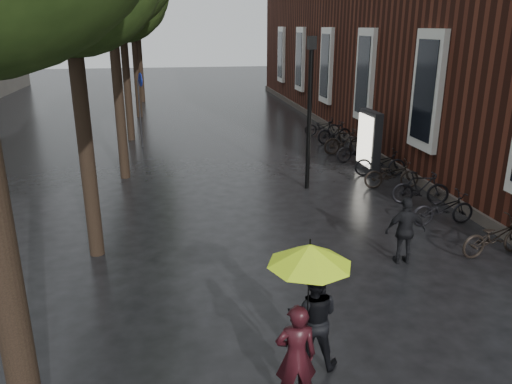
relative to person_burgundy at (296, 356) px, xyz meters
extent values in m
cube|color=#38160F|center=(11.38, 17.83, 5.24)|extent=(10.00, 33.00, 12.00)
cube|color=silver|center=(6.33, 8.83, 2.24)|extent=(0.25, 1.60, 3.60)
cube|color=black|center=(6.23, 8.83, 2.24)|extent=(0.10, 1.20, 3.00)
cube|color=silver|center=(6.33, 13.83, 2.24)|extent=(0.25, 1.60, 3.60)
cube|color=black|center=(6.23, 13.83, 2.24)|extent=(0.10, 1.20, 3.00)
cube|color=silver|center=(6.33, 18.83, 2.24)|extent=(0.25, 1.60, 3.60)
cube|color=black|center=(6.23, 18.83, 2.24)|extent=(0.10, 1.20, 3.00)
cube|color=silver|center=(6.33, 23.83, 2.24)|extent=(0.25, 1.60, 3.60)
cube|color=black|center=(6.23, 23.83, 2.24)|extent=(0.10, 1.20, 3.00)
cube|color=silver|center=(6.33, 28.83, 2.24)|extent=(0.25, 1.60, 3.60)
cube|color=black|center=(6.23, 28.83, 2.24)|extent=(0.10, 1.20, 3.00)
cube|color=#3F3833|center=(6.48, 17.83, -0.61)|extent=(0.40, 33.00, 0.30)
cylinder|color=black|center=(-3.12, -0.67, 1.57)|extent=(0.32, 0.32, 4.68)
cylinder|color=black|center=(-3.22, 5.33, 1.49)|extent=(0.32, 0.32, 4.51)
cylinder|color=black|center=(-3.02, 11.33, 1.71)|extent=(0.32, 0.32, 4.95)
cylinder|color=black|center=(-3.17, 17.33, 1.44)|extent=(0.32, 0.32, 4.40)
cylinder|color=black|center=(-3.07, 23.33, 1.63)|extent=(0.32, 0.32, 4.79)
cylinder|color=black|center=(-3.12, 29.33, 1.52)|extent=(0.32, 0.32, 4.57)
imported|color=black|center=(0.00, 0.00, 0.00)|extent=(0.58, 0.40, 1.53)
imported|color=black|center=(0.47, 0.80, 0.04)|extent=(0.93, 0.82, 1.60)
cylinder|color=black|center=(0.25, 0.37, 0.54)|extent=(0.02, 0.02, 1.46)
cone|color=#C8F91A|center=(0.25, 0.37, 1.28)|extent=(1.15, 1.15, 0.29)
cylinder|color=black|center=(0.25, 0.37, 1.46)|extent=(0.02, 0.02, 0.08)
imported|color=black|center=(3.36, 3.75, -0.02)|extent=(0.90, 0.43, 1.48)
imported|color=black|center=(5.50, 3.74, -0.32)|extent=(1.75, 0.81, 0.89)
imported|color=black|center=(5.32, 5.60, -0.32)|extent=(1.69, 0.61, 0.88)
imported|color=black|center=(5.50, 7.14, -0.28)|extent=(1.67, 0.83, 0.97)
imported|color=black|center=(5.32, 8.68, -0.31)|extent=(1.78, 0.82, 0.90)
imported|color=black|center=(5.53, 10.06, -0.31)|extent=(1.80, 0.88, 0.91)
imported|color=black|center=(5.38, 11.94, -0.28)|extent=(1.67, 0.73, 0.97)
imported|color=black|center=(5.36, 13.15, -0.24)|extent=(1.77, 0.62, 1.04)
imported|color=black|center=(5.58, 15.08, -0.28)|extent=(1.67, 0.74, 0.97)
imported|color=black|center=(5.52, 16.64, -0.34)|extent=(1.70, 0.83, 0.85)
cube|color=black|center=(5.34, 10.68, 0.30)|extent=(0.29, 1.41, 2.13)
cube|color=white|center=(5.19, 10.68, 0.35)|extent=(0.04, 1.18, 1.74)
cylinder|color=black|center=(2.71, 9.14, 1.39)|extent=(0.13, 0.13, 4.30)
cube|color=black|center=(2.71, 9.14, 3.65)|extent=(0.24, 0.24, 0.38)
sphere|color=#FFE5B2|center=(2.71, 9.14, 3.65)|extent=(0.19, 0.19, 0.19)
cylinder|color=#262628|center=(-2.63, 15.82, 0.63)|extent=(0.07, 0.07, 2.79)
cylinder|color=navy|center=(-2.52, 15.82, 2.03)|extent=(0.03, 0.56, 0.56)
camera|label=1|loc=(-1.47, -5.34, 4.12)|focal=35.00mm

